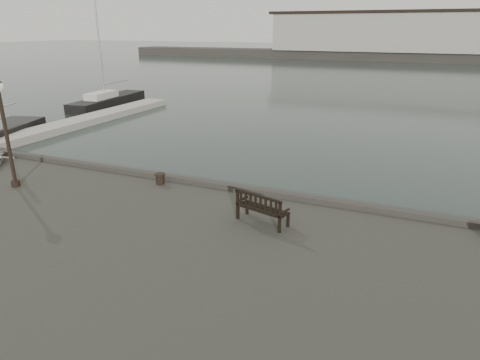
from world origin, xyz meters
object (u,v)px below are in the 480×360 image
object	(u,v)px
bench	(262,214)
yacht_b	(109,103)
lamp_post	(3,118)
bollard_left	(160,179)

from	to	relation	value
bench	yacht_b	xyz separation A→B (m)	(-23.89, 21.90, -1.61)
lamp_post	yacht_b	world-z (taller)	yacht_b
yacht_b	bench	bearing A→B (deg)	-48.53
bench	bollard_left	bearing A→B (deg)	175.32
lamp_post	bench	bearing A→B (deg)	3.86
bollard_left	lamp_post	world-z (taller)	lamp_post
bollard_left	bench	bearing A→B (deg)	-19.71
bench	bollard_left	world-z (taller)	bench
bench	bollard_left	xyz separation A→B (m)	(-4.64, 1.66, -0.09)
lamp_post	yacht_b	distance (m)	27.09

